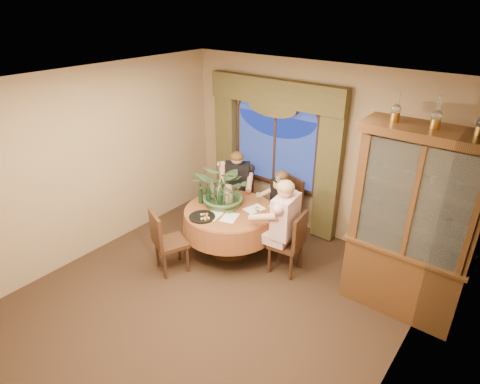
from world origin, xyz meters
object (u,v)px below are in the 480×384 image
Objects in this scene: china_cabinet at (412,227)px; oil_lamp_center at (438,112)px; person_scarf at (281,205)px; olive_bowl at (229,211)px; oil_lamp_left at (397,106)px; chair_front_left at (171,241)px; wine_bottle_3 at (212,190)px; dining_table at (230,231)px; chair_back_right at (284,207)px; wine_bottle_0 at (208,194)px; person_back at (237,188)px; chair_back at (240,194)px; wine_bottle_1 at (222,189)px; person_pink at (285,228)px; wine_bottle_4 at (220,197)px; wine_bottle_2 at (200,193)px; chair_right at (286,242)px; centerpiece_plant at (225,168)px; stoneware_vase at (228,195)px; wine_bottle_5 at (220,194)px.

oil_lamp_center is (0.00, 0.00, 1.37)m from china_cabinet.
olive_bowl is (-0.35, -0.90, 0.17)m from person_scarf.
oil_lamp_left is at bearing 11.79° from olive_bowl.
chair_front_left is 2.91× the size of wine_bottle_3.
dining_table is 4.39× the size of wine_bottle_3.
chair_back_right is at bearing -49.79° from person_scarf.
person_back is at bearing 95.90° from wine_bottle_0.
wine_bottle_1 reaches higher than chair_back.
person_pink is 4.37× the size of wine_bottle_4.
oil_lamp_left is 1.03× the size of wine_bottle_0.
wine_bottle_2 is (-2.98, -0.47, -0.28)m from china_cabinet.
oil_lamp_center reaches higher than wine_bottle_2.
person_pink is 0.88m from olive_bowl.
person_back reaches higher than wine_bottle_4.
chair_right is 1.50m from wine_bottle_2.
wine_bottle_3 is at bearing 73.23° from wine_bottle_2.
wine_bottle_3 is (-0.28, 0.00, -0.44)m from centerpiece_plant.
wine_bottle_3 is at bearing 179.64° from centerpiece_plant.
wine_bottle_3 is at bearing -174.80° from oil_lamp_center.
chair_right reaches higher than dining_table.
wine_bottle_2 is at bearing -171.09° from china_cabinet.
stoneware_vase is 0.29× the size of centerpiece_plant.
wine_bottle_5 is at bearing -8.82° from wine_bottle_3.
chair_right is at bearing -171.26° from china_cabinet.
wine_bottle_5 is at bearing 76.90° from chair_back_right.
wine_bottle_0 is (-0.01, 0.83, 0.44)m from chair_front_left.
wine_bottle_0 is at bearing 74.39° from chair_back_right.
wine_bottle_4 is at bearing 90.83° from person_pink.
wine_bottle_1 is (0.05, 0.26, 0.00)m from wine_bottle_0.
person_back is at bearing 171.75° from oil_lamp_center.
wine_bottle_1 is (-0.38, 0.28, 0.14)m from olive_bowl.
person_scarf is at bearing 46.92° from wine_bottle_2.
wine_bottle_4 is (-0.55, -0.86, 0.31)m from person_scarf.
olive_bowl is at bearing 90.75° from chair_back.
oil_lamp_center is at bearing 6.10° from wine_bottle_5.
oil_lamp_center is 0.25× the size of person_back.
centerpiece_plant is (-1.06, -0.01, 0.63)m from person_pink.
oil_lamp_left reaches higher than wine_bottle_0.
oil_lamp_left is 0.35× the size of chair_back.
china_cabinet is 1.37m from oil_lamp_center.
wine_bottle_3 is at bearing 84.32° from person_pink.
chair_front_left is 0.67× the size of person_pink.
stoneware_vase is 0.91× the size of wine_bottle_4.
wine_bottle_0 is at bearing -170.66° from oil_lamp_left.
person_pink reaches higher than chair_right.
wine_bottle_2 is (0.03, -1.03, 0.44)m from chair_back.
chair_back and chair_front_left have the same top height.
person_pink reaches higher than wine_bottle_3.
person_back is 1.03m from centerpiece_plant.
stoneware_vase is (0.34, -0.65, 0.23)m from person_back.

